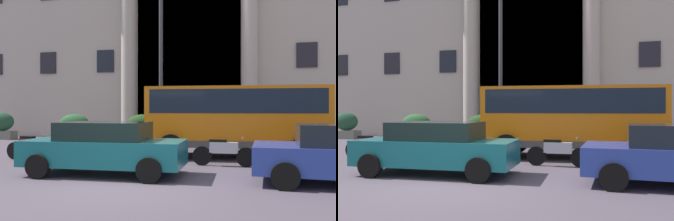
% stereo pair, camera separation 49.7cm
% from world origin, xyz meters
% --- Properties ---
extents(ground_plane, '(80.00, 64.00, 0.12)m').
position_xyz_m(ground_plane, '(0.00, 0.00, -0.06)').
color(ground_plane, '#4F4550').
extents(orange_minibus, '(6.33, 2.84, 2.55)m').
position_xyz_m(orange_minibus, '(2.26, 5.50, 1.54)').
color(orange_minibus, orange).
rests_on(orange_minibus, ground_plane).
extents(hedge_planter_east, '(1.62, 0.74, 1.55)m').
position_xyz_m(hedge_planter_east, '(4.67, 10.20, 0.75)').
color(hedge_planter_east, slate).
rests_on(hedge_planter_east, ground_plane).
extents(hedge_planter_entrance_left, '(1.60, 0.71, 1.56)m').
position_xyz_m(hedge_planter_entrance_left, '(-11.33, 10.65, 0.75)').
color(hedge_planter_entrance_left, slate).
rests_on(hedge_planter_entrance_left, ground_plane).
extents(hedge_planter_far_east, '(1.72, 0.96, 1.48)m').
position_xyz_m(hedge_planter_far_east, '(-2.69, 10.32, 0.71)').
color(hedge_planter_far_east, gray).
rests_on(hedge_planter_far_east, ground_plane).
extents(hedge_planter_west, '(1.75, 0.81, 1.49)m').
position_xyz_m(hedge_planter_west, '(-6.50, 10.22, 0.72)').
color(hedge_planter_west, '#6E5E5E').
rests_on(hedge_planter_west, ground_plane).
extents(parked_sedan_second, '(4.29, 1.98, 1.41)m').
position_xyz_m(parked_sedan_second, '(-1.02, 1.28, 0.73)').
color(parked_sedan_second, '#14636A').
rests_on(parked_sedan_second, ground_plane).
extents(motorcycle_far_end, '(1.95, 0.55, 0.89)m').
position_xyz_m(motorcycle_far_end, '(1.96, 3.43, 0.46)').
color(motorcycle_far_end, black).
rests_on(motorcycle_far_end, ground_plane).
extents(scooter_by_planter, '(2.03, 0.55, 0.89)m').
position_xyz_m(scooter_by_planter, '(-4.59, 3.32, 0.46)').
color(scooter_by_planter, black).
rests_on(scooter_by_planter, ground_plane).
extents(motorcycle_near_kerb, '(1.88, 0.67, 0.89)m').
position_xyz_m(motorcycle_near_kerb, '(5.02, 3.22, 0.45)').
color(motorcycle_near_kerb, black).
rests_on(motorcycle_near_kerb, ground_plane).
extents(lamppost_plaza_centre, '(0.40, 0.40, 8.35)m').
position_xyz_m(lamppost_plaza_centre, '(-1.27, 8.63, 4.81)').
color(lamppost_plaza_centre, '#36373D').
rests_on(lamppost_plaza_centre, ground_plane).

